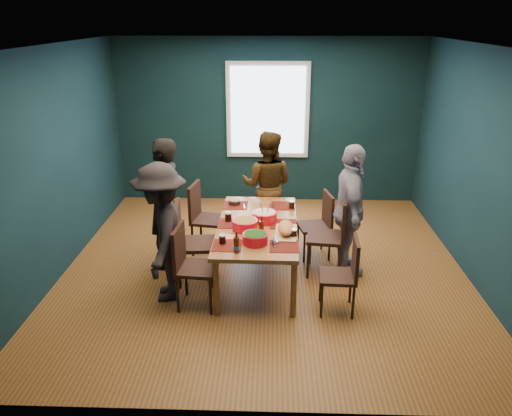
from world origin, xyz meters
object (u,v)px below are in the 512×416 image
(chair_left_far, at_px, (202,213))
(bowl_herbs, at_px, (255,238))
(bowl_dumpling, at_px, (265,216))
(chair_right_mid, at_px, (334,231))
(chair_left_mid, at_px, (188,237))
(bowl_salad, at_px, (245,224))
(person_far_left, at_px, (164,204))
(person_right, at_px, (350,211))
(person_near_left, at_px, (162,233))
(chair_right_near, at_px, (346,270))
(person_back, at_px, (267,185))
(cutting_board, at_px, (286,229))
(chair_left_near, at_px, (189,260))
(dining_table, at_px, (257,229))
(chair_right_far, at_px, (320,220))

(chair_left_far, bearing_deg, bowl_herbs, -49.36)
(bowl_dumpling, bearing_deg, chair_right_mid, 3.08)
(chair_left_mid, xyz_separation_m, bowl_salad, (0.68, -0.04, 0.19))
(person_far_left, xyz_separation_m, person_right, (2.27, -0.12, -0.01))
(chair_left_mid, xyz_separation_m, person_near_left, (-0.21, -0.36, 0.21))
(chair_right_near, distance_m, person_back, 2.13)
(chair_left_far, bearing_deg, cutting_board, -32.54)
(person_back, bearing_deg, person_near_left, 68.70)
(person_right, bearing_deg, chair_left_far, 73.47)
(person_right, bearing_deg, bowl_herbs, 121.83)
(person_back, relative_size, cutting_board, 2.58)
(chair_left_near, xyz_separation_m, chair_right_mid, (1.64, 0.77, 0.03))
(chair_left_near, xyz_separation_m, bowl_herbs, (0.72, 0.11, 0.23))
(dining_table, bearing_deg, chair_left_far, 137.80)
(dining_table, distance_m, chair_right_mid, 0.93)
(chair_right_near, bearing_deg, person_near_left, 176.53)
(chair_right_mid, xyz_separation_m, bowl_dumpling, (-0.84, -0.05, 0.20))
(bowl_salad, relative_size, bowl_dumpling, 0.99)
(chair_left_mid, distance_m, chair_left_near, 0.54)
(chair_left_far, xyz_separation_m, person_near_left, (-0.28, -1.18, 0.23))
(chair_right_far, height_order, chair_right_near, chair_right_far)
(chair_left_far, xyz_separation_m, bowl_dumpling, (0.84, -0.62, 0.22))
(chair_left_far, relative_size, chair_right_far, 1.09)
(dining_table, xyz_separation_m, chair_right_far, (0.81, 0.61, -0.13))
(dining_table, distance_m, chair_left_near, 0.97)
(chair_right_far, distance_m, bowl_herbs, 1.43)
(chair_left_mid, relative_size, bowl_salad, 3.40)
(bowl_dumpling, xyz_separation_m, bowl_herbs, (-0.09, -0.62, -0.00))
(chair_left_near, relative_size, person_near_left, 0.59)
(dining_table, relative_size, chair_right_mid, 1.89)
(dining_table, xyz_separation_m, person_back, (0.10, 1.22, 0.13))
(chair_right_near, bearing_deg, person_right, 83.73)
(chair_right_far, distance_m, person_right, 0.62)
(chair_left_far, relative_size, bowl_dumpling, 3.21)
(chair_left_mid, distance_m, bowl_salad, 0.70)
(bowl_salad, bearing_deg, person_back, 80.23)
(chair_left_mid, height_order, person_back, person_back)
(chair_right_near, bearing_deg, bowl_salad, 156.49)
(chair_left_near, bearing_deg, chair_right_near, 2.93)
(dining_table, relative_size, chair_right_near, 2.19)
(chair_right_near, xyz_separation_m, bowl_dumpling, (-0.88, 0.80, 0.28))
(person_right, height_order, cutting_board, person_right)
(chair_right_far, bearing_deg, cutting_board, -129.91)
(dining_table, height_order, person_right, person_right)
(chair_right_near, bearing_deg, bowl_herbs, 172.74)
(person_back, relative_size, person_right, 0.95)
(chair_left_mid, bearing_deg, bowl_salad, -8.52)
(chair_right_far, bearing_deg, chair_right_near, -95.02)
(bowl_herbs, bearing_deg, dining_table, 89.33)
(bowl_herbs, relative_size, cutting_board, 0.46)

